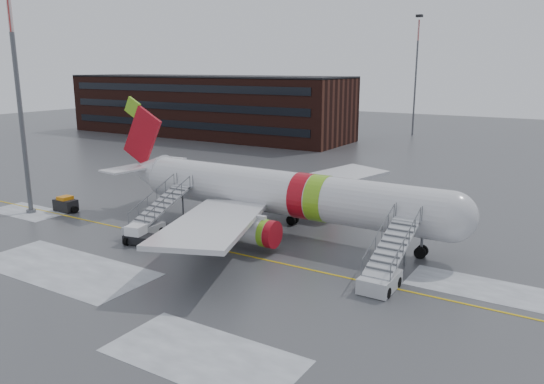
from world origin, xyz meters
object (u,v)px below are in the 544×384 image
Objects in this scene: pushback_tug at (139,236)px; light_mast_near at (19,96)px; airstair_fwd at (384,270)px; airstair_aft at (150,222)px; baggage_tractor at (66,205)px; airliner at (275,193)px.

light_mast_near is at bearing 175.57° from pushback_tug.
light_mast_near reaches higher than airstair_fwd.
airstair_aft reaches higher than baggage_tractor.
airstair_fwd is 37.45m from light_mast_near.
baggage_tractor is at bearing 166.06° from pushback_tug.
light_mast_near reaches higher than airliner.
airstair_fwd is (12.39, -6.54, -2.35)m from airliner.
airstair_fwd and airstair_aft have the same top height.
light_mast_near is (-15.08, -1.09, 10.27)m from airstair_aft.
airstair_aft is at bearing 4.14° from light_mast_near.
airliner reaches higher than airstair_aft.
pushback_tug is 14.00m from baggage_tractor.
baggage_tractor is (-13.59, 3.37, -0.03)m from pushback_tug.
airstair_fwd is at bearing -27.81° from airliner.
airliner is 12.00× the size of pushback_tug.
airstair_fwd is at bearing 0.00° from airstair_aft.
airliner is 4.55× the size of airstair_aft.
baggage_tractor is at bearing 175.30° from airstair_aft.
airstair_aft reaches higher than pushback_tug.
airliner is 14.21m from airstair_fwd.
light_mast_near is (-35.99, -1.09, 10.27)m from airstair_fwd.
light_mast_near reaches higher than pushback_tug.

